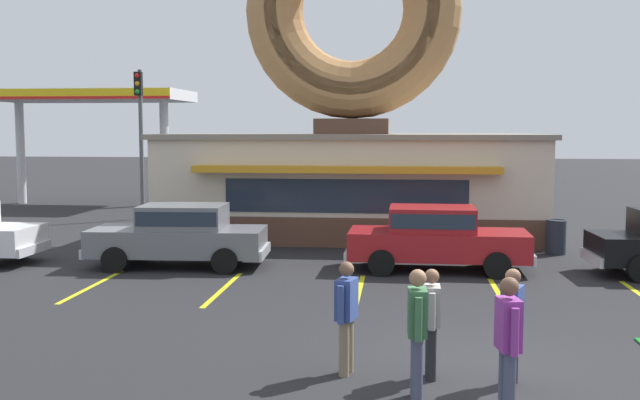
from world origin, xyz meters
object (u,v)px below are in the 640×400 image
Objects in this scene: pedestrian_beanie_man at (431,319)px; car_grey at (180,233)px; car_red at (436,236)px; pedestrian_clipboard_woman at (417,327)px; trash_bin at (556,237)px; pedestrian_leather_jacket_man at (508,340)px; pedestrian_hooded_kid at (346,312)px; traffic_light_pole at (140,124)px; pedestrian_blue_sweater_man at (512,321)px.

car_grey is at bearing 127.01° from pedestrian_beanie_man.
pedestrian_clipboard_woman is (-0.66, -9.04, 0.08)m from car_red.
car_red reaches higher than trash_bin.
pedestrian_leather_jacket_man is (6.91, -9.42, 0.11)m from car_grey.
pedestrian_hooded_kid is 0.28× the size of traffic_light_pole.
pedestrian_beanie_man reaches higher than trash_bin.
pedestrian_beanie_man is (6.05, -8.02, -0.01)m from car_grey.
pedestrian_clipboard_woman is at bearing -61.02° from traffic_light_pole.
pedestrian_hooded_kid is 2.53m from pedestrian_leather_jacket_man.
pedestrian_hooded_kid is 20.12m from traffic_light_pole.
trash_bin is (9.98, 3.03, -0.37)m from car_grey.
traffic_light_pole is at bearing 155.25° from trash_bin.
pedestrian_clipboard_woman reaches higher than trash_bin.
pedestrian_blue_sweater_man is 11.56m from trash_bin.
pedestrian_leather_jacket_man reaches higher than pedestrian_clipboard_woman.
car_grey is 2.64× the size of pedestrian_leather_jacket_man.
pedestrian_leather_jacket_man is 12.83m from trash_bin.
pedestrian_beanie_man is at bearing -52.99° from car_grey.
pedestrian_beanie_man is at bearing 172.38° from pedestrian_blue_sweater_man.
pedestrian_clipboard_woman is 1.76× the size of trash_bin.
pedestrian_clipboard_woman is at bearing -94.18° from car_red.
pedestrian_clipboard_woman is 21.35m from traffic_light_pole.
pedestrian_hooded_kid reaches higher than pedestrian_beanie_man.
pedestrian_clipboard_woman reaches higher than pedestrian_beanie_man.
pedestrian_clipboard_woman is at bearing -152.64° from pedestrian_blue_sweater_man.
pedestrian_blue_sweater_man reaches higher than trash_bin.
traffic_light_pole is at bearing 120.70° from pedestrian_leather_jacket_man.
car_grey is 6.49m from car_red.
car_grey is 9.32m from pedestrian_hooded_kid.
pedestrian_hooded_kid is 12.14m from trash_bin.
pedestrian_blue_sweater_man is at bearing -48.85° from car_grey.
pedestrian_clipboard_woman is (0.99, -0.88, 0.05)m from pedestrian_hooded_kid.
trash_bin is (5.14, 11.00, -0.41)m from pedestrian_hooded_kid.
pedestrian_clipboard_woman is 1.09× the size of pedestrian_beanie_man.
traffic_light_pole is (-10.92, 9.48, 2.84)m from car_red.
car_red is 9.62m from pedestrian_leather_jacket_man.
car_red is at bearing 1.71° from car_grey.
car_red is 2.82× the size of pedestrian_blue_sweater_man.
pedestrian_beanie_man is at bearing -2.64° from pedestrian_hooded_kid.
car_grey is 10.59m from pedestrian_clipboard_woman.
car_grey is at bearing -178.29° from car_red.
pedestrian_clipboard_woman reaches higher than pedestrian_blue_sweater_man.
pedestrian_hooded_kid reaches higher than car_grey.
pedestrian_hooded_kid is 1.32m from pedestrian_clipboard_woman.
car_red is 2.67× the size of pedestrian_clipboard_woman.
pedestrian_leather_jacket_man reaches higher than pedestrian_blue_sweater_man.
pedestrian_clipboard_woman is 0.30× the size of traffic_light_pole.
pedestrian_leather_jacket_man is 1.65m from pedestrian_beanie_man.
pedestrian_leather_jacket_man is 0.30× the size of traffic_light_pole.
pedestrian_blue_sweater_man reaches higher than car_red.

